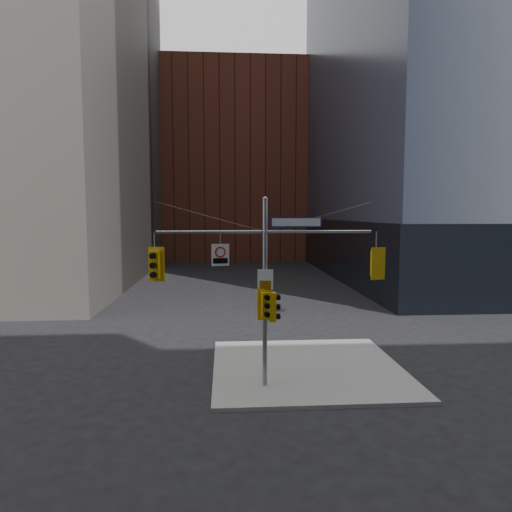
{
  "coord_description": "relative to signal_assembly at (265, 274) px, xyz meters",
  "views": [
    {
      "loc": [
        -1.51,
        -14.82,
        6.68
      ],
      "look_at": [
        -0.34,
        2.0,
        5.1
      ],
      "focal_mm": 32.0,
      "sensor_mm": 36.0,
      "label": 1
    }
  ],
  "objects": [
    {
      "name": "regulatory_sign_pole",
      "position": [
        0.0,
        -0.11,
        -0.2
      ],
      "size": [
        0.58,
        0.08,
        0.76
      ],
      "rotation": [
        0.0,
        0.0,
        -0.08
      ],
      "color": "silver",
      "rests_on": "ground"
    },
    {
      "name": "street_sign_blade",
      "position": [
        1.16,
        0.0,
        1.93
      ],
      "size": [
        1.94,
        0.1,
        0.38
      ],
      "rotation": [
        0.0,
        0.0,
        0.03
      ],
      "color": "navy",
      "rests_on": "ground"
    },
    {
      "name": "sidewalk_corner",
      "position": [
        2.0,
        2.01,
        -4.34
      ],
      "size": [
        8.0,
        8.0,
        0.15
      ],
      "primitive_type": "cube",
      "color": "gray",
      "rests_on": "ground"
    },
    {
      "name": "traffic_light_west_arm",
      "position": [
        -4.06,
        0.01,
        0.38
      ],
      "size": [
        0.61,
        0.55,
        1.29
      ],
      "rotation": [
        0.0,
        0.0,
        -0.21
      ],
      "color": "#DAA50B",
      "rests_on": "ground"
    },
    {
      "name": "brick_midrise",
      "position": [
        0.0,
        56.01,
        9.58
      ],
      "size": [
        26.0,
        20.0,
        28.0
      ],
      "primitive_type": "cube",
      "color": "brown",
      "rests_on": "ground"
    },
    {
      "name": "traffic_light_pole_side",
      "position": [
        0.33,
        0.01,
        -1.25
      ],
      "size": [
        0.43,
        0.36,
        1.11
      ],
      "rotation": [
        0.0,
        0.0,
        1.6
      ],
      "color": "#DAA50B",
      "rests_on": "ground"
    },
    {
      "name": "signal_assembly",
      "position": [
        0.0,
        0.0,
        0.0
      ],
      "size": [
        8.0,
        0.8,
        7.3
      ],
      "color": "gray",
      "rests_on": "ground"
    },
    {
      "name": "traffic_light_pole_front",
      "position": [
        -0.0,
        -0.27,
        -1.12
      ],
      "size": [
        0.56,
        0.5,
        1.18
      ],
      "rotation": [
        0.0,
        0.0,
        0.21
      ],
      "color": "#DAA50B",
      "rests_on": "ground"
    },
    {
      "name": "podium_ne",
      "position": [
        28.0,
        30.01,
        -1.42
      ],
      "size": [
        36.4,
        36.4,
        6.0
      ],
      "primitive_type": "cube",
      "color": "black",
      "rests_on": "ground"
    },
    {
      "name": "ground",
      "position": [
        0.0,
        -1.99,
        -4.42
      ],
      "size": [
        160.0,
        160.0,
        0.0
      ],
      "primitive_type": "plane",
      "color": "black",
      "rests_on": "ground"
    },
    {
      "name": "street_blade_ew",
      "position": [
        0.45,
        0.01,
        -1.37
      ],
      "size": [
        0.72,
        0.05,
        0.14
      ],
      "rotation": [
        0.0,
        0.0,
        0.03
      ],
      "color": "silver",
      "rests_on": "ground"
    },
    {
      "name": "traffic_light_east_arm",
      "position": [
        4.21,
        0.0,
        0.38
      ],
      "size": [
        0.58,
        0.53,
        1.22
      ],
      "rotation": [
        0.0,
        0.0,
        3.38
      ],
      "color": "#DAA50B",
      "rests_on": "ground"
    },
    {
      "name": "street_blade_ns",
      "position": [
        0.0,
        0.46,
        -1.52
      ],
      "size": [
        0.07,
        0.72,
        0.14
      ],
      "rotation": [
        0.0,
        0.0,
        0.06
      ],
      "color": "#145926",
      "rests_on": "ground"
    },
    {
      "name": "regulatory_sign_arm",
      "position": [
        -1.66,
        -0.02,
        0.76
      ],
      "size": [
        0.65,
        0.13,
        0.82
      ],
      "rotation": [
        0.0,
        0.0,
        0.13
      ],
      "color": "silver",
      "rests_on": "ground"
    }
  ]
}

